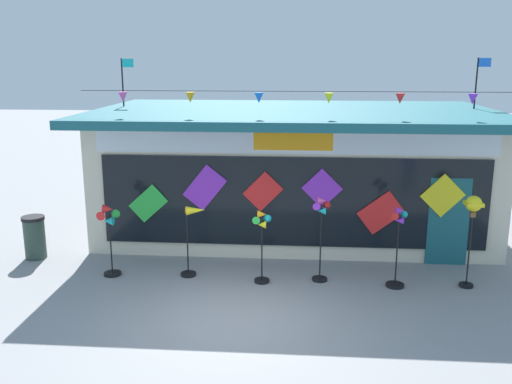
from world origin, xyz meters
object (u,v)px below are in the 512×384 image
at_px(wind_spinner_center_right, 321,227).
at_px(wind_spinner_right, 398,243).
at_px(wind_spinner_far_left, 109,229).
at_px(wind_spinner_far_right, 473,214).
at_px(trash_bin, 35,237).
at_px(wind_spinner_center_left, 262,236).
at_px(wind_spinner_left, 193,232).
at_px(kite_shop_building, 294,168).

bearing_deg(wind_spinner_center_right, wind_spinner_right, -7.50).
xyz_separation_m(wind_spinner_far_left, wind_spinner_far_right, (7.43, -0.02, 0.50)).
bearing_deg(trash_bin, wind_spinner_far_left, -23.77).
bearing_deg(wind_spinner_center_right, trash_bin, 172.29).
bearing_deg(wind_spinner_far_right, wind_spinner_center_left, -178.42).
height_order(wind_spinner_far_left, trash_bin, wind_spinner_far_left).
bearing_deg(wind_spinner_left, wind_spinner_center_left, -10.40).
bearing_deg(kite_shop_building, wind_spinner_left, -119.87).
bearing_deg(wind_spinner_left, wind_spinner_right, -3.90).
height_order(wind_spinner_left, wind_spinner_far_right, wind_spinner_far_right).
bearing_deg(wind_spinner_center_right, wind_spinner_far_left, -179.39).
relative_size(wind_spinner_right, trash_bin, 1.69).
distance_m(wind_spinner_right, trash_bin, 8.20).
relative_size(wind_spinner_left, wind_spinner_center_right, 0.85).
relative_size(wind_spinner_center_right, trash_bin, 1.82).
relative_size(kite_shop_building, wind_spinner_right, 5.93).
relative_size(wind_spinner_center_left, wind_spinner_center_right, 0.86).
bearing_deg(wind_spinner_right, wind_spinner_left, 176.10).
height_order(wind_spinner_far_left, wind_spinner_center_right, wind_spinner_center_right).
relative_size(wind_spinner_center_left, trash_bin, 1.56).
bearing_deg(wind_spinner_far_left, wind_spinner_center_right, 0.61).
distance_m(wind_spinner_center_left, wind_spinner_center_right, 1.23).
xyz_separation_m(kite_shop_building, wind_spinner_left, (-2.08, -3.62, -0.68)).
xyz_separation_m(wind_spinner_right, trash_bin, (-8.11, 1.09, -0.44)).
xyz_separation_m(wind_spinner_left, trash_bin, (-3.89, 0.80, -0.48)).
relative_size(wind_spinner_center_left, wind_spinner_far_right, 0.81).
relative_size(wind_spinner_center_right, wind_spinner_far_right, 0.95).
height_order(wind_spinner_left, wind_spinner_center_right, wind_spinner_center_right).
distance_m(wind_spinner_far_left, trash_bin, 2.39).
height_order(wind_spinner_center_right, wind_spinner_right, wind_spinner_center_right).
height_order(wind_spinner_center_left, wind_spinner_right, wind_spinner_right).
bearing_deg(kite_shop_building, wind_spinner_right, -61.29).
relative_size(wind_spinner_left, wind_spinner_center_left, 0.99).
distance_m(kite_shop_building, wind_spinner_left, 4.23).
bearing_deg(wind_spinner_far_left, wind_spinner_far_right, -0.17).
height_order(kite_shop_building, wind_spinner_far_left, kite_shop_building).
xyz_separation_m(wind_spinner_left, wind_spinner_right, (4.22, -0.29, -0.04)).
xyz_separation_m(wind_spinner_right, wind_spinner_far_right, (1.45, 0.13, 0.60)).
xyz_separation_m(kite_shop_building, wind_spinner_center_left, (-0.60, -3.89, -0.66)).
xyz_separation_m(wind_spinner_left, wind_spinner_center_left, (1.48, -0.27, 0.02)).
bearing_deg(wind_spinner_center_right, wind_spinner_left, 178.16).
distance_m(kite_shop_building, wind_spinner_far_left, 5.40).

